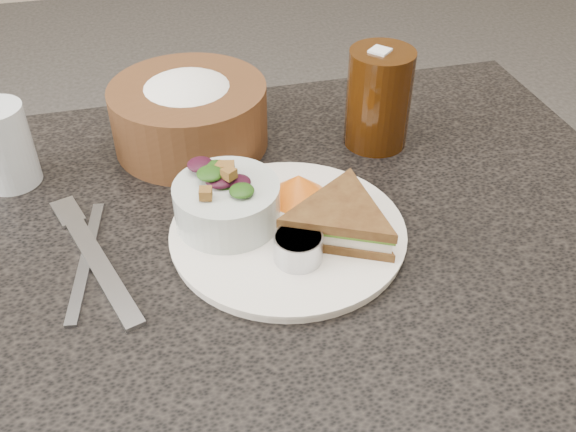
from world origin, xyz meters
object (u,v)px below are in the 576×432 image
at_px(dining_table, 253,432).
at_px(cola_glass, 379,94).
at_px(sandwich, 341,220).
at_px(water_glass, 3,146).
at_px(dinner_plate, 288,233).
at_px(bread_basket, 189,105).
at_px(dressing_ramekin, 298,248).
at_px(salad_bowl, 227,197).

bearing_deg(dining_table, cola_glass, 36.49).
relative_size(sandwich, water_glass, 1.41).
xyz_separation_m(dinner_plate, cola_glass, (0.16, 0.17, 0.07)).
relative_size(sandwich, bread_basket, 0.71).
relative_size(dinner_plate, dressing_ramekin, 5.03).
height_order(cola_glass, water_glass, cola_glass).
height_order(dining_table, dressing_ramekin, dressing_ramekin).
relative_size(dressing_ramekin, bread_basket, 0.25).
bearing_deg(dressing_ramekin, cola_glass, 52.44).
relative_size(dinner_plate, cola_glass, 1.81).
height_order(dressing_ramekin, bread_basket, bread_basket).
bearing_deg(bread_basket, dressing_ramekin, -74.27).
relative_size(sandwich, cola_glass, 1.02).
bearing_deg(cola_glass, dressing_ramekin, -127.56).
xyz_separation_m(dressing_ramekin, bread_basket, (-0.08, 0.27, 0.03)).
bearing_deg(cola_glass, dinner_plate, -134.74).
height_order(sandwich, cola_glass, cola_glass).
height_order(dinner_plate, dressing_ramekin, dressing_ramekin).
relative_size(dining_table, dinner_plate, 3.85).
height_order(sandwich, bread_basket, bread_basket).
bearing_deg(salad_bowl, water_glass, 147.05).
bearing_deg(dressing_ramekin, bread_basket, 105.73).
bearing_deg(dinner_plate, cola_glass, 45.26).
height_order(dining_table, water_glass, water_glass).
relative_size(dining_table, bread_basket, 4.88).
bearing_deg(dining_table, sandwich, -14.48).
distance_m(sandwich, cola_glass, 0.22).
distance_m(dining_table, dressing_ramekin, 0.41).
relative_size(dressing_ramekin, water_glass, 0.50).
height_order(sandwich, water_glass, water_glass).
bearing_deg(sandwich, dressing_ramekin, -127.04).
distance_m(dinner_plate, salad_bowl, 0.08).
relative_size(dinner_plate, salad_bowl, 2.21).
distance_m(bread_basket, water_glass, 0.23).
bearing_deg(sandwich, bread_basket, 144.44).
bearing_deg(dinner_plate, bread_basket, 109.41).
height_order(bread_basket, water_glass, bread_basket).
distance_m(dining_table, salad_bowl, 0.42).
relative_size(dinner_plate, water_glass, 2.50).
bearing_deg(dressing_ramekin, water_glass, 141.97).
height_order(sandwich, dressing_ramekin, sandwich).
relative_size(dinner_plate, bread_basket, 1.27).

